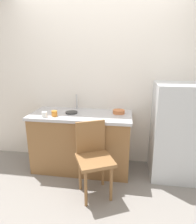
{
  "coord_description": "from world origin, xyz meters",
  "views": [
    {
      "loc": [
        0.39,
        -1.92,
        1.64
      ],
      "look_at": [
        0.0,
        0.6,
        0.9
      ],
      "focal_mm": 31.28,
      "sensor_mm": 36.0,
      "label": 1
    }
  ],
  "objects_px": {
    "chair": "(93,155)",
    "terracotta_bowl": "(119,112)",
    "hotplate": "(72,112)",
    "cup_white": "(44,114)",
    "cup_orange": "(54,113)",
    "refrigerator": "(174,132)"
  },
  "relations": [
    {
      "from": "chair",
      "to": "terracotta_bowl",
      "type": "height_order",
      "value": "terracotta_bowl"
    },
    {
      "from": "hotplate",
      "to": "chair",
      "type": "bearing_deg",
      "value": -52.25
    },
    {
      "from": "chair",
      "to": "cup_white",
      "type": "relative_size",
      "value": 12.37
    },
    {
      "from": "terracotta_bowl",
      "to": "cup_orange",
      "type": "xyz_separation_m",
      "value": [
        -0.85,
        -0.26,
        0.01
      ]
    },
    {
      "from": "chair",
      "to": "cup_orange",
      "type": "bearing_deg",
      "value": 123.23
    },
    {
      "from": "cup_orange",
      "to": "cup_white",
      "type": "relative_size",
      "value": 1.06
    },
    {
      "from": "refrigerator",
      "to": "hotplate",
      "type": "xyz_separation_m",
      "value": [
        -1.43,
        -0.01,
        0.21
      ]
    },
    {
      "from": "refrigerator",
      "to": "chair",
      "type": "height_order",
      "value": "refrigerator"
    },
    {
      "from": "hotplate",
      "to": "cup_white",
      "type": "bearing_deg",
      "value": -143.97
    },
    {
      "from": "chair",
      "to": "cup_orange",
      "type": "xyz_separation_m",
      "value": [
        -0.6,
        0.35,
        0.39
      ]
    },
    {
      "from": "refrigerator",
      "to": "cup_white",
      "type": "distance_m",
      "value": 1.77
    },
    {
      "from": "chair",
      "to": "refrigerator",
      "type": "bearing_deg",
      "value": 1.68
    },
    {
      "from": "chair",
      "to": "cup_white",
      "type": "height_order",
      "value": "cup_white"
    },
    {
      "from": "chair",
      "to": "terracotta_bowl",
      "type": "relative_size",
      "value": 5.31
    },
    {
      "from": "chair",
      "to": "terracotta_bowl",
      "type": "xyz_separation_m",
      "value": [
        0.26,
        0.62,
        0.38
      ]
    },
    {
      "from": "cup_orange",
      "to": "cup_white",
      "type": "distance_m",
      "value": 0.13
    },
    {
      "from": "terracotta_bowl",
      "to": "cup_white",
      "type": "distance_m",
      "value": 1.02
    },
    {
      "from": "hotplate",
      "to": "cup_white",
      "type": "distance_m",
      "value": 0.38
    },
    {
      "from": "terracotta_bowl",
      "to": "refrigerator",
      "type": "bearing_deg",
      "value": -5.87
    },
    {
      "from": "cup_orange",
      "to": "terracotta_bowl",
      "type": "bearing_deg",
      "value": 17.06
    },
    {
      "from": "cup_orange",
      "to": "chair",
      "type": "bearing_deg",
      "value": -30.68
    },
    {
      "from": "chair",
      "to": "cup_orange",
      "type": "height_order",
      "value": "cup_orange"
    }
  ]
}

